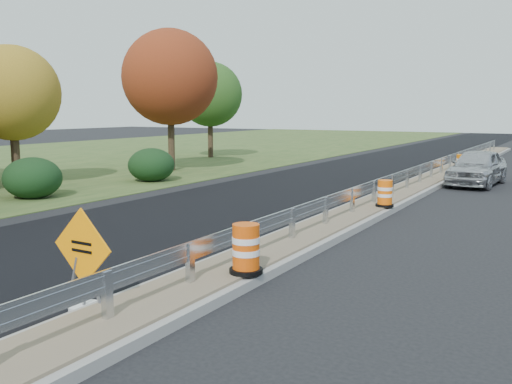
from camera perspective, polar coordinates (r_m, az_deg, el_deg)
The scene contains 15 objects.
ground at distance 15.28m, azimuth 6.94°, elevation -3.96°, with size 140.00×140.00×0.00m, color black.
grass_verge_near at distance 38.25m, azimuth -21.48°, elevation 2.87°, with size 30.00×120.00×0.03m, color #324B20.
milled_overlay at distance 26.06m, azimuth 6.63°, elevation 1.11°, with size 7.20×120.00×0.01m, color black.
median at distance 22.74m, azimuth 14.85°, elevation 0.12°, with size 1.60×55.00×0.23m.
guardrail at distance 23.63m, azimuth 15.54°, elevation 1.89°, with size 0.10×46.15×0.72m.
hedge_mid at distance 22.24m, azimuth -21.44°, elevation 1.33°, with size 2.09×2.09×1.52m, color black.
hedge_north at distance 26.06m, azimuth -10.42°, elevation 2.70°, with size 2.09×2.09×1.52m, color black.
tree_near_yellow at distance 26.11m, azimuth -23.23°, elevation 9.05°, with size 3.96×3.96×5.88m.
tree_near_red at distance 30.35m, azimuth -8.59°, elevation 11.26°, with size 4.95×4.95×7.35m.
tree_near_back at distance 38.54m, azimuth -4.63°, elevation 9.69°, with size 4.29×4.29×6.37m.
caution_sign at distance 9.53m, azimuth -16.81°, elevation -9.09°, with size 1.24×0.52×1.71m.
barrel_median_near at distance 10.51m, azimuth -1.01°, elevation -5.78°, with size 0.62×0.62×0.91m.
barrel_median_mid at distance 18.13m, azimuth 12.77°, elevation -0.18°, with size 0.56×0.56×0.82m.
barrel_median_far at distance 30.18m, azimuth 19.79°, elevation 2.79°, with size 0.53×0.53×0.78m.
car_silver at distance 26.16m, azimuth 21.24°, elevation 2.33°, with size 1.83×4.55×1.55m, color #B7B8BC.
Camera 1 is at (5.79, -13.77, 3.21)m, focal length 40.00 mm.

